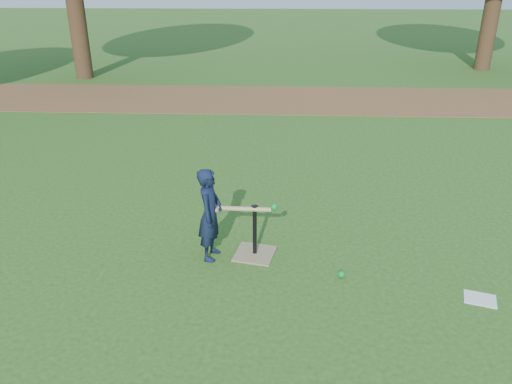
{
  "coord_description": "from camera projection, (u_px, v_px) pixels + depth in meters",
  "views": [
    {
      "loc": [
        -0.11,
        -4.93,
        2.97
      ],
      "look_at": [
        -0.36,
        0.28,
        0.65
      ],
      "focal_mm": 35.0,
      "sensor_mm": 36.0,
      "label": 1
    }
  ],
  "objects": [
    {
      "name": "swing_action",
      "position": [
        247.0,
        209.0,
        5.44
      ],
      "size": [
        0.71,
        0.12,
        0.1
      ],
      "color": "tan",
      "rests_on": "ground"
    },
    {
      "name": "batting_tee",
      "position": [
        255.0,
        246.0,
        5.66
      ],
      "size": [
        0.51,
        0.51,
        0.61
      ],
      "color": "#917C5C",
      "rests_on": "ground"
    },
    {
      "name": "dirt_strip",
      "position": [
        284.0,
        99.0,
        12.54
      ],
      "size": [
        24.0,
        3.0,
        0.01
      ],
      "primitive_type": "cube",
      "color": "brown",
      "rests_on": "ground"
    },
    {
      "name": "ground",
      "position": [
        286.0,
        255.0,
        5.7
      ],
      "size": [
        80.0,
        80.0,
        0.0
      ],
      "primitive_type": "plane",
      "color": "#285116",
      "rests_on": "ground"
    },
    {
      "name": "child",
      "position": [
        210.0,
        214.0,
        5.45
      ],
      "size": [
        0.31,
        0.42,
        1.07
      ],
      "primitive_type": "imported",
      "rotation": [
        0.0,
        0.0,
        1.43
      ],
      "color": "#101932",
      "rests_on": "ground"
    },
    {
      "name": "wiffle_ball_ground",
      "position": [
        342.0,
        274.0,
        5.26
      ],
      "size": [
        0.08,
        0.08,
        0.08
      ],
      "primitive_type": "sphere",
      "color": "#0C8A2A",
      "rests_on": "ground"
    },
    {
      "name": "clipboard",
      "position": [
        480.0,
        299.0,
        4.92
      ],
      "size": [
        0.35,
        0.31,
        0.01
      ],
      "primitive_type": "cube",
      "rotation": [
        0.0,
        0.0,
        -0.3
      ],
      "color": "white",
      "rests_on": "ground"
    }
  ]
}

